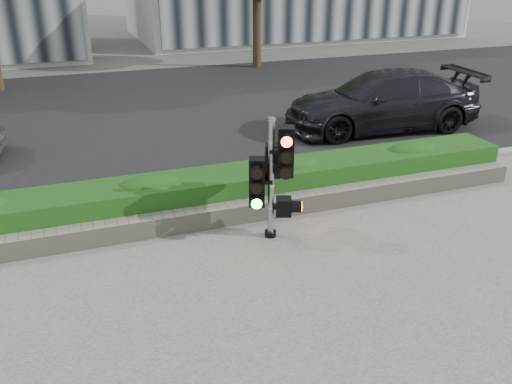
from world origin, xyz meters
TOP-DOWN VIEW (x-y plane):
  - ground at (0.00, 0.00)m, footprint 120.00×120.00m
  - road at (0.00, 10.00)m, footprint 60.00×13.00m
  - curb at (0.00, 3.15)m, footprint 60.00×0.25m
  - stone_wall at (0.00, 1.90)m, footprint 12.00×0.32m
  - hedge at (0.00, 2.55)m, footprint 12.00×1.00m
  - traffic_signal at (0.58, 1.20)m, footprint 0.76×0.64m
  - car_dark at (5.60, 5.96)m, footprint 5.42×2.51m

SIDE VIEW (x-z plane):
  - ground at x=0.00m, z-range 0.00..0.00m
  - road at x=0.00m, z-range 0.00..0.02m
  - curb at x=0.00m, z-range 0.00..0.12m
  - stone_wall at x=0.00m, z-range 0.03..0.37m
  - hedge at x=0.00m, z-range 0.03..0.71m
  - car_dark at x=5.60m, z-range 0.02..1.55m
  - traffic_signal at x=0.58m, z-range 0.14..2.19m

